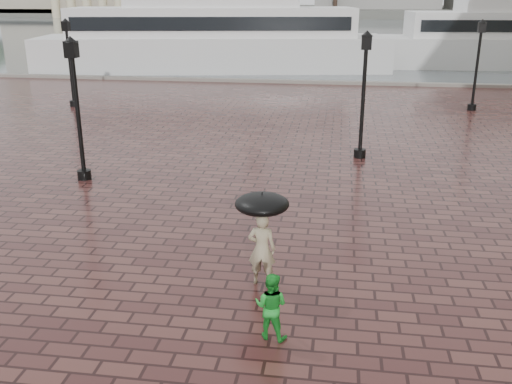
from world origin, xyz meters
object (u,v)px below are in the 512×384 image
(street_lamps, at_px, (254,78))
(adult_pedestrian, at_px, (262,249))
(child_pedestrian, at_px, (271,306))
(ferry_near, at_px, (213,35))

(street_lamps, xyz_separation_m, adult_pedestrian, (2.23, -13.71, -1.53))
(adult_pedestrian, relative_size, child_pedestrian, 1.28)
(street_lamps, height_order, adult_pedestrian, street_lamps)
(ferry_near, bearing_deg, child_pedestrian, -85.81)
(adult_pedestrian, height_order, ferry_near, ferry_near)
(street_lamps, relative_size, ferry_near, 0.78)
(child_pedestrian, bearing_deg, adult_pedestrian, -65.91)
(street_lamps, xyz_separation_m, child_pedestrian, (2.66, -15.63, -1.71))
(adult_pedestrian, bearing_deg, street_lamps, -79.87)
(street_lamps, xyz_separation_m, ferry_near, (-6.27, 20.48, 0.32))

